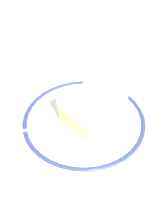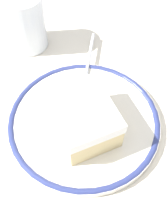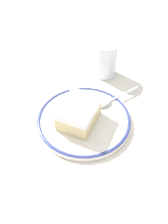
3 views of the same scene
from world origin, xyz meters
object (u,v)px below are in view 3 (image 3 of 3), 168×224
at_px(spoon, 108,101).
at_px(cake_slice, 79,113).
at_px(plate, 84,119).
at_px(cup, 105,61).

bearing_deg(spoon, cake_slice, -166.78).
height_order(plate, spoon, spoon).
bearing_deg(plate, cup, 45.02).
height_order(plate, cake_slice, cake_slice).
bearing_deg(cake_slice, plate, 12.01).
bearing_deg(cup, cake_slice, -137.18).
relative_size(plate, cake_slice, 1.82).
bearing_deg(plate, spoon, 13.44).
bearing_deg(cup, plate, -134.98).
relative_size(cake_slice, spoon, 0.89).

